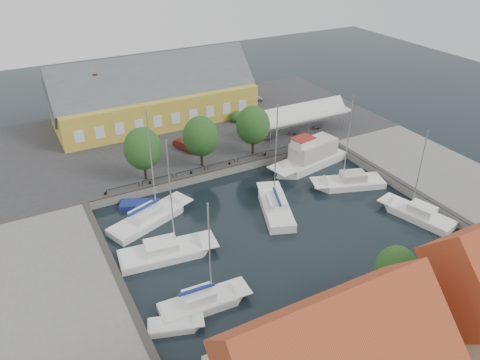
# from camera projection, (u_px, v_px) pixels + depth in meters

# --- Properties ---
(ground) EXTENTS (140.00, 140.00, 0.00)m
(ground) POSITION_uv_depth(u_px,v_px,m) (267.00, 218.00, 48.51)
(ground) COLOR black
(ground) RESTS_ON ground
(north_quay) EXTENTS (56.00, 26.00, 1.00)m
(north_quay) POSITION_uv_depth(u_px,v_px,m) (184.00, 133.00, 65.89)
(north_quay) COLOR #2D2D30
(north_quay) RESTS_ON ground
(west_quay) EXTENTS (12.00, 24.00, 1.00)m
(west_quay) POSITION_uv_depth(u_px,v_px,m) (46.00, 297.00, 37.78)
(west_quay) COLOR slate
(west_quay) RESTS_ON ground
(east_quay) EXTENTS (12.00, 24.00, 1.00)m
(east_quay) POSITION_uv_depth(u_px,v_px,m) (434.00, 174.00, 55.69)
(east_quay) COLOR slate
(east_quay) RESTS_ON ground
(quay_edge_fittings) EXTENTS (56.00, 24.72, 0.40)m
(quay_edge_fittings) POSITION_uv_depth(u_px,v_px,m) (245.00, 188.00, 51.63)
(quay_edge_fittings) COLOR #383533
(quay_edge_fittings) RESTS_ON north_quay
(warehouse) EXTENTS (28.56, 14.00, 9.55)m
(warehouse) POSITION_uv_depth(u_px,v_px,m) (151.00, 98.00, 66.99)
(warehouse) COLOR gold
(warehouse) RESTS_ON north_quay
(tent_canopy) EXTENTS (14.00, 4.00, 2.83)m
(tent_canopy) POSITION_uv_depth(u_px,v_px,m) (302.00, 115.00, 63.49)
(tent_canopy) COLOR silver
(tent_canopy) RESTS_ON north_quay
(quay_trees) EXTENTS (18.20, 4.20, 6.30)m
(quay_trees) POSITION_uv_depth(u_px,v_px,m) (201.00, 136.00, 54.47)
(quay_trees) COLOR black
(quay_trees) RESTS_ON north_quay
(car_silver) EXTENTS (3.93, 2.38, 1.25)m
(car_silver) POSITION_uv_depth(u_px,v_px,m) (251.00, 98.00, 75.30)
(car_silver) COLOR #A2A5AA
(car_silver) RESTS_ON north_quay
(car_red) EXTENTS (2.57, 4.05, 1.26)m
(car_red) POSITION_uv_depth(u_px,v_px,m) (186.00, 145.00, 59.90)
(car_red) COLOR maroon
(car_red) RESTS_ON north_quay
(center_sailboat) EXTENTS (5.49, 9.09, 12.18)m
(center_sailboat) POSITION_uv_depth(u_px,v_px,m) (275.00, 208.00, 49.43)
(center_sailboat) COLOR white
(center_sailboat) RESTS_ON ground
(trawler) EXTENTS (11.18, 5.11, 5.00)m
(trawler) POSITION_uv_depth(u_px,v_px,m) (310.00, 158.00, 58.08)
(trawler) COLOR white
(trawler) RESTS_ON ground
(east_boat_b) EXTENTS (8.80, 5.31, 11.52)m
(east_boat_b) POSITION_uv_depth(u_px,v_px,m) (349.00, 184.00, 54.14)
(east_boat_b) COLOR white
(east_boat_b) RESTS_ON ground
(east_boat_c) EXTENTS (4.52, 8.23, 10.25)m
(east_boat_c) POSITION_uv_depth(u_px,v_px,m) (418.00, 216.00, 48.40)
(east_boat_c) COLOR white
(east_boat_c) RESTS_ON ground
(west_boat_a) EXTENTS (9.82, 6.03, 12.58)m
(west_boat_a) POSITION_uv_depth(u_px,v_px,m) (150.00, 219.00, 47.85)
(west_boat_a) COLOR white
(west_boat_a) RESTS_ON ground
(west_boat_c) EXTENTS (9.38, 4.01, 12.19)m
(west_boat_c) POSITION_uv_depth(u_px,v_px,m) (166.00, 253.00, 43.05)
(west_boat_c) COLOR white
(west_boat_c) RESTS_ON ground
(west_boat_d) EXTENTS (7.67, 2.62, 10.24)m
(west_boat_d) POSITION_uv_depth(u_px,v_px,m) (203.00, 304.00, 37.50)
(west_boat_d) COLOR white
(west_boat_d) RESTS_ON ground
(launch_sw) EXTENTS (4.56, 2.87, 0.98)m
(launch_sw) POSITION_uv_depth(u_px,v_px,m) (175.00, 327.00, 35.63)
(launch_sw) COLOR white
(launch_sw) RESTS_ON ground
(launch_nw) EXTENTS (4.52, 3.37, 0.88)m
(launch_nw) POSITION_uv_depth(u_px,v_px,m) (139.00, 206.00, 50.34)
(launch_nw) COLOR navy
(launch_nw) RESTS_ON ground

